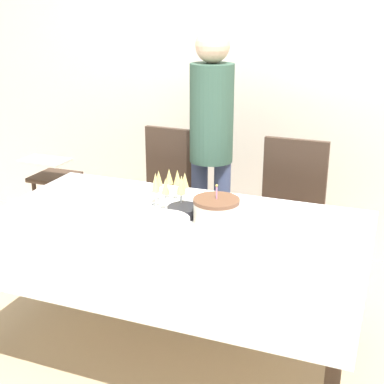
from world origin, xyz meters
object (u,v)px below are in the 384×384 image
at_px(plate_stack_dessert, 184,211).
at_px(high_chair, 54,186).
at_px(dining_chair_far_left, 166,195).
at_px(plate_stack_main, 165,225).
at_px(champagne_tray, 170,188).
at_px(person_standing, 211,132).
at_px(dining_chair_far_right, 289,211).
at_px(birthday_cake, 216,211).

height_order(plate_stack_dessert, high_chair, plate_stack_dessert).
relative_size(dining_chair_far_left, plate_stack_main, 4.12).
height_order(champagne_tray, person_standing, person_standing).
xyz_separation_m(dining_chair_far_right, champagne_tray, (-0.52, -0.63, 0.29)).
relative_size(dining_chair_far_left, high_chair, 1.37).
relative_size(plate_stack_main, person_standing, 0.15).
relative_size(birthday_cake, plate_stack_main, 0.97).
bearing_deg(person_standing, dining_chair_far_left, -163.46).
relative_size(plate_stack_main, high_chair, 0.33).
xyz_separation_m(champagne_tray, high_chair, (-1.22, 0.65, -0.35)).
height_order(dining_chair_far_right, birthday_cake, dining_chair_far_right).
bearing_deg(champagne_tray, high_chair, 152.07).
distance_m(dining_chair_far_left, high_chair, 0.92).
bearing_deg(plate_stack_main, birthday_cake, 41.78).
xyz_separation_m(plate_stack_main, plate_stack_dessert, (0.01, 0.21, -0.01)).
relative_size(plate_stack_dessert, high_chair, 0.24).
relative_size(dining_chair_far_left, birthday_cake, 4.26).
xyz_separation_m(birthday_cake, person_standing, (-0.33, 0.86, 0.18)).
distance_m(dining_chair_far_left, plate_stack_dessert, 0.88).
distance_m(dining_chair_far_left, person_standing, 0.53).
bearing_deg(dining_chair_far_right, birthday_cake, -105.44).
xyz_separation_m(dining_chair_far_left, person_standing, (0.29, 0.09, 0.44)).
relative_size(dining_chair_far_right, champagne_tray, 3.30).
bearing_deg(birthday_cake, dining_chair_far_right, 74.56).
xyz_separation_m(birthday_cake, high_chair, (-1.53, 0.79, -0.31)).
bearing_deg(high_chair, dining_chair_far_right, -0.54).
distance_m(person_standing, high_chair, 1.30).
xyz_separation_m(dining_chair_far_left, dining_chair_far_right, (0.83, 0.00, 0.00)).
bearing_deg(birthday_cake, plate_stack_main, -138.22).
bearing_deg(plate_stack_dessert, dining_chair_far_right, 61.46).
relative_size(dining_chair_far_right, high_chair, 1.37).
bearing_deg(dining_chair_far_left, plate_stack_dessert, -59.84).
height_order(person_standing, high_chair, person_standing).
xyz_separation_m(dining_chair_far_right, person_standing, (-0.54, 0.09, 0.44)).
bearing_deg(birthday_cake, champagne_tray, 155.16).
relative_size(champagne_tray, plate_stack_main, 1.25).
height_order(birthday_cake, plate_stack_main, birthday_cake).
distance_m(dining_chair_far_right, plate_stack_dessert, 0.87).
distance_m(plate_stack_dessert, high_chair, 1.57).
relative_size(plate_stack_dessert, person_standing, 0.10).
bearing_deg(dining_chair_far_right, champagne_tray, -129.70).
distance_m(plate_stack_main, high_chair, 1.67).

